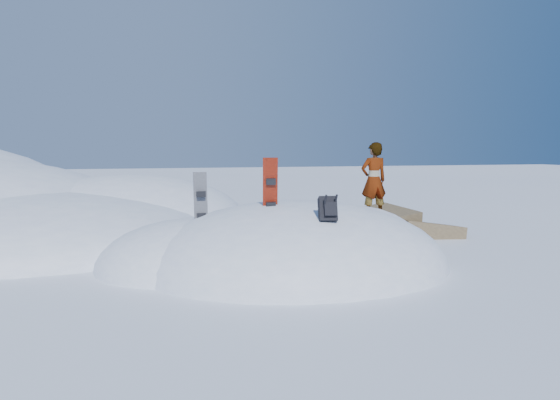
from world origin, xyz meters
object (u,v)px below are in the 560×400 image
object	(u,v)px
backpack	(328,209)
person	(374,180)
snowboard_red	(270,196)
snowboard_dark	(201,208)

from	to	relation	value
backpack	person	bearing A→B (deg)	60.44
snowboard_red	person	size ratio (longest dim) A/B	0.89
backpack	person	distance (m)	3.41
snowboard_dark	person	xyz separation A→B (m)	(4.45, 0.55, 0.50)
snowboard_dark	backpack	size ratio (longest dim) A/B	2.73
snowboard_red	person	distance (m)	3.33
snowboard_dark	person	size ratio (longest dim) A/B	0.84
snowboard_red	snowboard_dark	world-z (taller)	snowboard_red
snowboard_dark	snowboard_red	bearing A→B (deg)	-32.21
snowboard_red	snowboard_dark	xyz separation A→B (m)	(-1.39, 0.77, -0.29)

